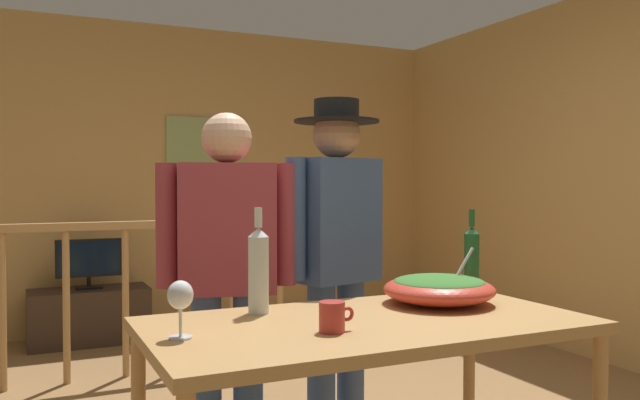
% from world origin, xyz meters
% --- Properties ---
extents(back_wall, '(4.81, 0.10, 2.62)m').
position_xyz_m(back_wall, '(0.00, 3.03, 1.31)').
color(back_wall, tan).
rests_on(back_wall, ground_plane).
extents(side_wall_right, '(0.10, 4.55, 2.62)m').
position_xyz_m(side_wall_right, '(2.41, 0.91, 1.31)').
color(side_wall_right, tan).
rests_on(side_wall_right, ground_plane).
extents(framed_picture, '(0.70, 0.03, 0.56)m').
position_xyz_m(framed_picture, '(0.17, 2.97, 1.55)').
color(framed_picture, '#92A962').
extents(stair_railing, '(2.96, 0.10, 1.06)m').
position_xyz_m(stair_railing, '(-0.32, 1.66, 0.63)').
color(stair_railing, '#B2844C').
rests_on(stair_railing, ground_plane).
extents(tv_console, '(0.90, 0.40, 0.43)m').
position_xyz_m(tv_console, '(-0.85, 2.68, 0.21)').
color(tv_console, '#38281E').
rests_on(tv_console, ground_plane).
extents(flat_screen_tv, '(0.49, 0.12, 0.39)m').
position_xyz_m(flat_screen_tv, '(-0.85, 2.65, 0.66)').
color(flat_screen_tv, black).
rests_on(flat_screen_tv, tv_console).
extents(serving_table, '(1.49, 0.78, 0.79)m').
position_xyz_m(serving_table, '(-0.27, -0.75, 0.72)').
color(serving_table, '#B2844C').
rests_on(serving_table, ground_plane).
extents(salad_bowl, '(0.43, 0.43, 0.22)m').
position_xyz_m(salad_bowl, '(0.12, -0.61, 0.86)').
color(salad_bowl, '#CC3D2D').
rests_on(salad_bowl, serving_table).
extents(wine_glass, '(0.08, 0.08, 0.17)m').
position_xyz_m(wine_glass, '(-0.91, -0.74, 0.92)').
color(wine_glass, silver).
rests_on(wine_glass, serving_table).
extents(wine_bottle_clear, '(0.07, 0.07, 0.38)m').
position_xyz_m(wine_bottle_clear, '(-0.57, -0.49, 0.95)').
color(wine_bottle_clear, silver).
rests_on(wine_bottle_clear, serving_table).
extents(wine_bottle_green, '(0.06, 0.06, 0.35)m').
position_xyz_m(wine_bottle_green, '(0.38, -0.47, 0.94)').
color(wine_bottle_green, '#1E5628').
rests_on(wine_bottle_green, serving_table).
extents(mug_red, '(0.12, 0.08, 0.10)m').
position_xyz_m(mug_red, '(-0.46, -0.86, 0.84)').
color(mug_red, '#B7332D').
rests_on(mug_red, serving_table).
extents(person_standing_left, '(0.58, 0.32, 1.56)m').
position_xyz_m(person_standing_left, '(-0.53, 0.02, 0.92)').
color(person_standing_left, '#3D5684').
rests_on(person_standing_left, ground_plane).
extents(person_standing_right, '(0.55, 0.39, 1.64)m').
position_xyz_m(person_standing_right, '(-0.01, 0.02, 0.98)').
color(person_standing_right, '#3D5684').
rests_on(person_standing_right, ground_plane).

